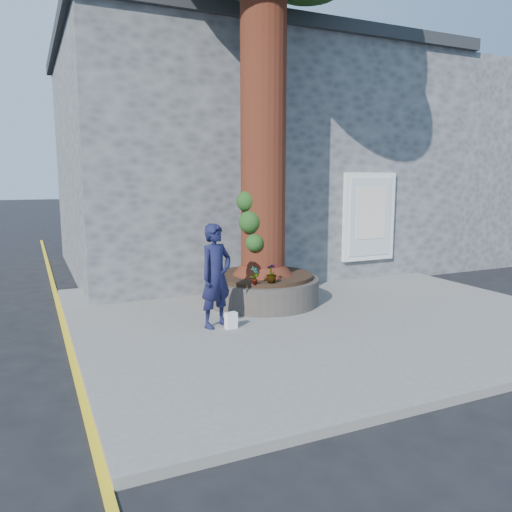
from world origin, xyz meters
name	(u,v)px	position (x,y,z in m)	size (l,w,h in m)	color
ground	(271,342)	(0.00, 0.00, 0.00)	(120.00, 120.00, 0.00)	black
pavement	(317,313)	(1.50, 1.00, 0.06)	(9.00, 8.00, 0.12)	slate
yellow_line	(70,349)	(-3.05, 1.00, 0.00)	(0.10, 30.00, 0.01)	yellow
stone_shop	(240,162)	(2.50, 7.20, 3.16)	(10.30, 8.30, 6.30)	#4C4E51
neighbour_shop	(438,169)	(10.50, 7.20, 3.00)	(6.00, 8.00, 6.00)	#4C4E51
planter	(263,289)	(0.80, 2.00, 0.41)	(2.30, 2.30, 0.60)	black
man	(216,276)	(-0.65, 0.82, 1.02)	(0.65, 0.43, 1.79)	#131636
woman	(253,247)	(1.23, 3.44, 1.06)	(0.92, 0.71, 1.89)	#A29E9B
shopping_bag	(231,320)	(-0.46, 0.61, 0.26)	(0.20, 0.12, 0.28)	white
plant_a	(255,275)	(0.23, 1.15, 0.89)	(0.18, 0.12, 0.35)	gray
plant_b	(281,257)	(1.65, 2.85, 0.90)	(0.20, 0.20, 0.37)	gray
plant_c	(271,273)	(0.57, 1.15, 0.90)	(0.20, 0.20, 0.36)	gray
plant_d	(281,259)	(1.65, 2.81, 0.85)	(0.24, 0.21, 0.26)	gray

